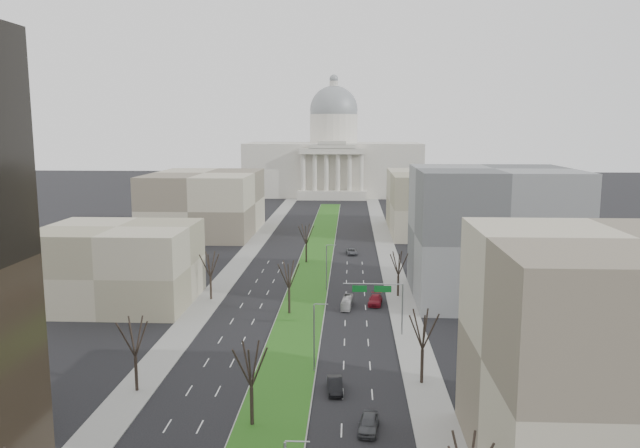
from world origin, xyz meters
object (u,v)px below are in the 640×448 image
(box_van, at_px, (347,302))
(car_red, at_px, (375,300))
(car_black, at_px, (335,385))
(car_grey_far, at_px, (352,252))
(car_grey_near, at_px, (369,423))

(box_van, bearing_deg, car_red, 29.51)
(car_black, distance_m, car_grey_far, 81.30)
(car_grey_near, relative_size, car_red, 0.87)
(car_black, bearing_deg, car_grey_near, -72.71)
(car_black, relative_size, box_van, 0.74)
(car_grey_far, xyz_separation_m, box_van, (-0.79, -46.12, 0.22))
(car_grey_near, distance_m, car_red, 47.03)
(car_grey_far, relative_size, box_van, 0.77)
(car_grey_near, distance_m, car_black, 10.29)
(car_red, bearing_deg, car_black, -92.04)
(car_grey_near, xyz_separation_m, box_van, (-2.59, 44.73, 0.10))
(car_black, relative_size, car_red, 0.88)
(car_grey_near, bearing_deg, car_grey_far, 98.00)
(car_grey_far, bearing_deg, box_van, -97.59)
(car_black, height_order, car_grey_far, car_black)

